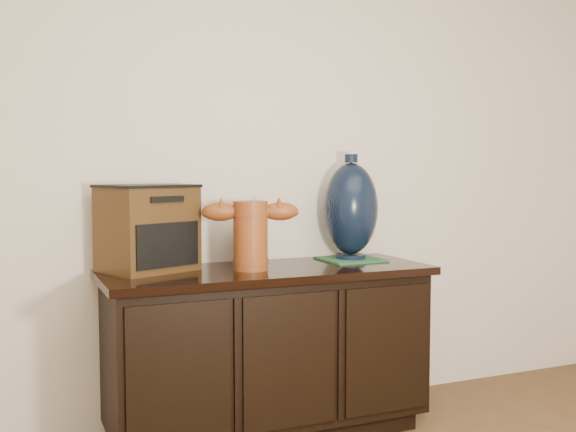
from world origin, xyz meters
name	(u,v)px	position (x,y,z in m)	size (l,w,h in m)	color
sideboard	(268,350)	(0.00, 2.23, 0.39)	(1.46, 0.56, 0.75)	black
terracotta_vessel	(250,231)	(-0.09, 2.20, 0.92)	(0.43, 0.19, 0.30)	#91441A
tv_radio	(148,228)	(-0.50, 2.36, 0.94)	(0.46, 0.42, 0.37)	#402910
green_mat	(351,259)	(0.47, 2.32, 0.76)	(0.27, 0.27, 0.01)	#295B35
lamp_base	(351,209)	(0.47, 2.32, 1.00)	(0.26, 0.26, 0.50)	black
spray_can	(245,242)	(-0.04, 2.42, 0.85)	(0.07, 0.07, 0.20)	maroon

